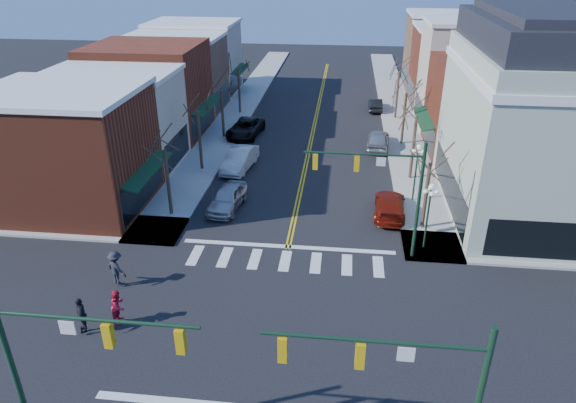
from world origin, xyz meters
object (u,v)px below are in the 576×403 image
(victorian_corner, at_px, (556,118))
(pedestrian_red_b, at_px, (118,306))
(car_left_mid, at_px, (240,159))
(car_right_far, at_px, (375,105))
(lamppost_corner, at_px, (429,205))
(car_right_near, at_px, (390,205))
(car_right_mid, at_px, (378,139))
(pedestrian_dark_a, at_px, (82,315))
(lamppost_midblock, at_px, (417,163))
(pedestrian_dark_b, at_px, (116,268))
(car_left_near, at_px, (227,198))
(car_left_far, at_px, (246,128))

(victorian_corner, bearing_deg, pedestrian_red_b, -148.27)
(car_left_mid, xyz_separation_m, car_right_far, (11.74, 18.35, -0.18))
(lamppost_corner, xyz_separation_m, car_right_near, (-1.80, 4.26, -2.24))
(car_right_mid, relative_size, pedestrian_dark_a, 2.63)
(lamppost_midblock, bearing_deg, car_right_mid, 100.61)
(car_right_far, height_order, pedestrian_dark_a, pedestrian_dark_a)
(car_right_far, xyz_separation_m, pedestrian_dark_b, (-15.07, -35.11, 0.47))
(pedestrian_red_b, distance_m, pedestrian_dark_a, 1.66)
(car_right_mid, distance_m, pedestrian_dark_b, 27.41)
(car_left_near, height_order, pedestrian_red_b, pedestrian_red_b)
(lamppost_midblock, relative_size, car_left_far, 0.75)
(lamppost_corner, bearing_deg, car_right_far, 93.50)
(lamppost_corner, xyz_separation_m, car_right_mid, (-2.03, 17.32, -2.13))
(car_left_far, xyz_separation_m, car_right_far, (12.80, 10.16, -0.13))
(victorian_corner, bearing_deg, lamppost_corner, -144.14)
(car_right_mid, distance_m, pedestrian_red_b, 29.31)
(car_left_mid, relative_size, car_right_near, 1.04)
(lamppost_corner, bearing_deg, car_left_near, 163.01)
(victorian_corner, distance_m, pedestrian_dark_b, 28.31)
(pedestrian_dark_b, bearing_deg, victorian_corner, -127.14)
(lamppost_corner, distance_m, pedestrian_dark_a, 19.53)
(car_left_far, distance_m, pedestrian_dark_a, 28.86)
(car_left_far, bearing_deg, victorian_corner, -23.57)
(victorian_corner, height_order, pedestrian_dark_b, victorian_corner)
(lamppost_corner, bearing_deg, victorian_corner, 35.86)
(lamppost_corner, relative_size, car_left_far, 0.75)
(lamppost_midblock, relative_size, pedestrian_red_b, 2.42)
(car_left_near, relative_size, car_right_near, 0.94)
(car_right_mid, bearing_deg, car_right_far, -86.72)
(car_right_far, relative_size, pedestrian_red_b, 2.27)
(lamppost_corner, relative_size, car_right_far, 1.07)
(victorian_corner, height_order, car_left_mid, victorian_corner)
(lamppost_midblock, distance_m, car_left_near, 13.42)
(lamppost_corner, xyz_separation_m, car_left_mid, (-13.54, 11.04, -2.11))
(car_left_near, bearing_deg, pedestrian_dark_a, -99.41)
(car_right_far, bearing_deg, lamppost_corner, 93.02)
(pedestrian_dark_a, bearing_deg, car_left_far, 148.82)
(car_left_near, xyz_separation_m, pedestrian_red_b, (-2.50, -12.69, 0.25))
(lamppost_corner, distance_m, car_right_far, 29.53)
(lamppost_corner, bearing_deg, pedestrian_dark_b, -161.28)
(car_left_far, distance_m, pedestrian_dark_b, 25.05)
(car_right_mid, distance_m, car_right_far, 12.08)
(lamppost_midblock, relative_size, car_right_far, 1.07)
(lamppost_corner, distance_m, car_left_near, 13.76)
(car_left_mid, bearing_deg, car_right_far, 65.10)
(car_right_near, distance_m, pedestrian_dark_b, 18.08)
(car_left_near, xyz_separation_m, car_right_near, (11.20, 0.28, -0.08))
(lamppost_midblock, bearing_deg, victorian_corner, -3.45)
(car_right_far, bearing_deg, pedestrian_dark_b, 66.28)
(car_left_mid, bearing_deg, pedestrian_red_b, -87.93)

